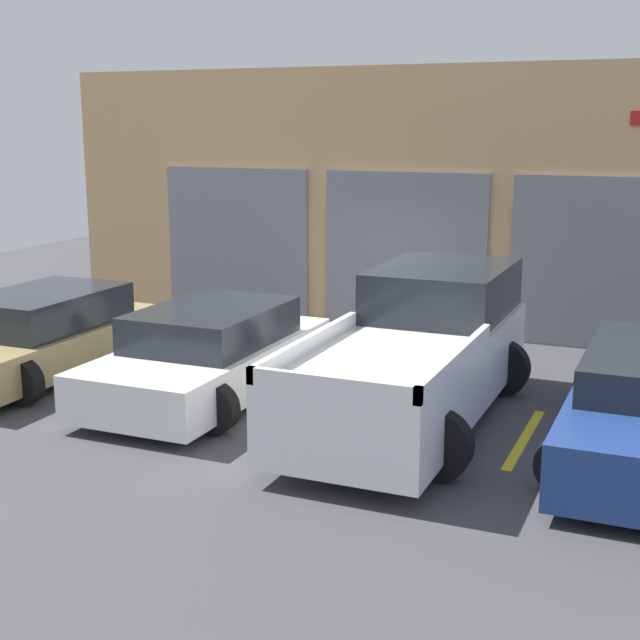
{
  "coord_description": "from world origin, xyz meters",
  "views": [
    {
      "loc": [
        4.6,
        -12.08,
        3.72
      ],
      "look_at": [
        0.0,
        -1.33,
        1.1
      ],
      "focal_mm": 50.0,
      "sensor_mm": 36.0,
      "label": 1
    }
  ],
  "objects": [
    {
      "name": "ground_plane",
      "position": [
        0.0,
        0.0,
        0.0
      ],
      "size": [
        28.0,
        28.0,
        0.0
      ],
      "primitive_type": "plane",
      "color": "#3D3D3F"
    },
    {
      "name": "parking_stripe_left",
      "position": [
        -2.88,
        -1.83,
        0.0
      ],
      "size": [
        0.12,
        2.2,
        0.01
      ],
      "primitive_type": "cube",
      "color": "gold",
      "rests_on": "ground"
    },
    {
      "name": "sedan_side",
      "position": [
        -4.32,
        -1.8,
        0.58
      ],
      "size": [
        2.17,
        4.32,
        1.24
      ],
      "color": "#9E8956",
      "rests_on": "ground"
    },
    {
      "name": "sedan_white",
      "position": [
        -1.44,
        -1.8,
        0.59
      ],
      "size": [
        2.25,
        4.21,
        1.24
      ],
      "color": "white",
      "rests_on": "ground"
    },
    {
      "name": "parking_stripe_right",
      "position": [
        2.88,
        -1.83,
        0.0
      ],
      "size": [
        0.12,
        2.2,
        0.01
      ],
      "primitive_type": "cube",
      "color": "gold",
      "rests_on": "ground"
    },
    {
      "name": "pickup_truck",
      "position": [
        1.44,
        -1.53,
        0.84
      ],
      "size": [
        2.38,
        5.25,
        1.79
      ],
      "color": "white",
      "rests_on": "ground"
    },
    {
      "name": "shophouse_building",
      "position": [
        -0.01,
        3.28,
        2.29
      ],
      "size": [
        14.18,
        0.68,
        4.67
      ],
      "color": "tan",
      "rests_on": "ground"
    },
    {
      "name": "parking_stripe_centre",
      "position": [
        -0.0,
        -1.83,
        0.0
      ],
      "size": [
        0.12,
        2.2,
        0.01
      ],
      "primitive_type": "cube",
      "color": "gold",
      "rests_on": "ground"
    }
  ]
}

